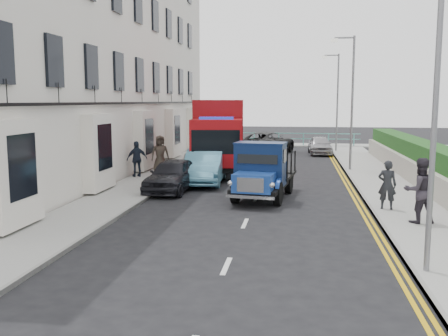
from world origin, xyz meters
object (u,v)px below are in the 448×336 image
Objects in this scene: bedford_lorry at (261,174)px; pedestrian_east_near at (387,185)px; parked_car_front at (173,175)px; lamp_mid at (350,95)px; red_lorry at (219,134)px; lamp_near at (430,86)px; lamp_far at (336,97)px.

pedestrian_east_near is at bearing -10.82° from bedford_lorry.
parked_car_front is (-3.74, 1.36, -0.32)m from bedford_lorry.
lamp_mid is 9.73m from bedford_lorry.
lamp_mid is 1.77× the size of parked_car_front.
lamp_near is at bearing -72.30° from red_lorry.
parked_car_front is at bearing -114.37° from lamp_far.
pedestrian_east_near is (7.03, -8.75, -1.05)m from red_lorry.
lamp_mid is 10.27m from pedestrian_east_near.
lamp_far is at bearing 52.37° from red_lorry.
lamp_far is at bearing 85.52° from bedford_lorry.
lamp_near is at bearing -90.00° from lamp_mid.
lamp_mid is (0.00, 16.00, 0.00)m from lamp_near.
lamp_near is at bearing -45.35° from parked_car_front.
bedford_lorry is 2.89× the size of pedestrian_east_near.
red_lorry is at bearing -171.10° from lamp_mid.
lamp_far is 0.95× the size of red_lorry.
lamp_mid is at bearing 90.00° from lamp_near.
pedestrian_east_near is (0.33, 6.20, -3.06)m from lamp_near.
lamp_far is at bearing 90.00° from lamp_mid.
parked_car_front is at bearing -137.73° from lamp_mid.
red_lorry is (-6.69, -1.05, -2.00)m from lamp_mid.
lamp_near is 1.77× the size of parked_car_front.
red_lorry is 4.50× the size of pedestrian_east_near.
parked_car_front is at bearing -6.60° from pedestrian_east_near.
lamp_mid is 10.92m from parked_car_front.
parked_car_front is 2.42× the size of pedestrian_east_near.
bedford_lorry is 4.53m from pedestrian_east_near.
lamp_mid reaches higher than bedford_lorry.
lamp_mid reaches higher than red_lorry.
lamp_far is 19.03m from bedford_lorry.
parked_car_front is (-1.01, -5.95, -1.32)m from red_lorry.
lamp_near reaches higher than parked_car_front.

